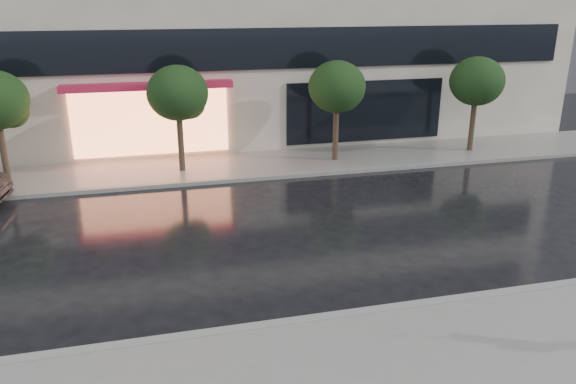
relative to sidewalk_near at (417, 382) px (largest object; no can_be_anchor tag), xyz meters
name	(u,v)px	position (x,y,z in m)	size (l,w,h in m)	color
ground	(351,292)	(0.00, 3.25, -0.06)	(120.00, 120.00, 0.00)	black
sidewalk_near	(417,382)	(0.00, 0.00, 0.00)	(60.00, 4.50, 0.12)	slate
sidewalk_far	(260,164)	(0.00, 13.50, 0.00)	(60.00, 3.50, 0.12)	slate
curb_near	(367,313)	(0.00, 2.25, 0.01)	(60.00, 0.25, 0.14)	gray
curb_far	(269,177)	(0.00, 11.75, 0.01)	(60.00, 0.25, 0.14)	gray
tree_mid_west	(179,95)	(-2.94, 13.28, 2.86)	(2.20, 2.20, 3.99)	#33261C
tree_mid_east	(338,89)	(3.06, 13.28, 2.86)	(2.20, 2.20, 3.99)	#33261C
tree_far_east	(478,83)	(9.06, 13.28, 2.86)	(2.20, 2.20, 3.99)	#33261C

